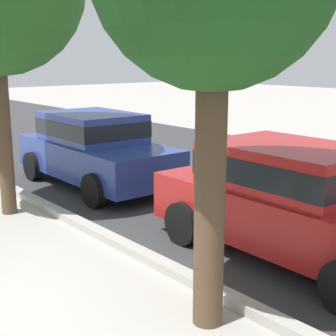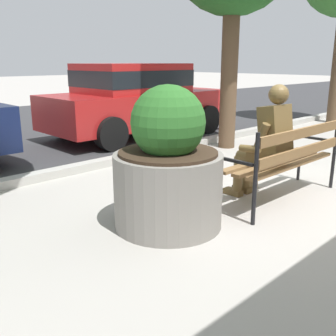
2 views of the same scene
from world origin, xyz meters
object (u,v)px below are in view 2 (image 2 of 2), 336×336
object	(u,v)px
concrete_planter	(168,170)
parked_car_red	(136,98)
park_bench	(288,156)
bronze_statue_seated	(264,145)

from	to	relation	value
concrete_planter	parked_car_red	bearing A→B (deg)	53.81
parked_car_red	park_bench	bearing A→B (deg)	-107.58
bronze_statue_seated	concrete_planter	xyz separation A→B (m)	(-1.33, 0.24, -0.09)
bronze_statue_seated	concrete_planter	bearing A→B (deg)	169.72
bronze_statue_seated	concrete_planter	distance (m)	1.35
park_bench	parked_car_red	xyz separation A→B (m)	(1.40, 4.43, 0.30)
park_bench	parked_car_red	size ratio (longest dim) A/B	0.44
concrete_planter	parked_car_red	world-z (taller)	parked_car_red
park_bench	concrete_planter	xyz separation A→B (m)	(-1.51, 0.45, 0.04)
bronze_statue_seated	parked_car_red	bearing A→B (deg)	69.40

